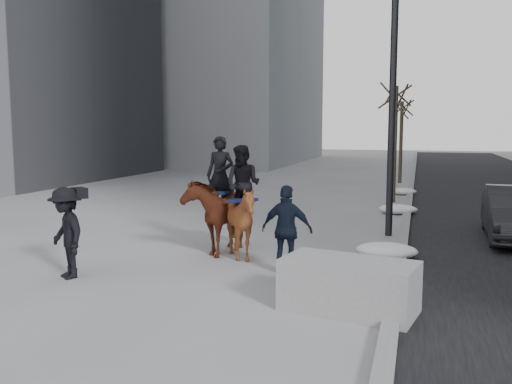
% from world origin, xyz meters
% --- Properties ---
extents(ground, '(120.00, 120.00, 0.00)m').
position_xyz_m(ground, '(0.00, 0.00, 0.00)').
color(ground, gray).
rests_on(ground, ground).
extents(curb, '(0.25, 90.00, 0.12)m').
position_xyz_m(curb, '(3.00, 10.00, 0.06)').
color(curb, gray).
rests_on(curb, ground).
extents(planter, '(2.21, 1.41, 0.82)m').
position_xyz_m(planter, '(2.33, -1.48, 0.41)').
color(planter, gray).
rests_on(planter, ground).
extents(tree_near, '(1.20, 1.20, 4.91)m').
position_xyz_m(tree_near, '(2.40, 11.54, 2.45)').
color(tree_near, '#352B1F').
rests_on(tree_near, ground).
extents(tree_far, '(1.20, 1.20, 4.64)m').
position_xyz_m(tree_far, '(2.40, 19.01, 2.32)').
color(tree_far, '#33281E').
rests_on(tree_far, ground).
extents(mounted_left, '(1.07, 2.12, 2.67)m').
position_xyz_m(mounted_left, '(-1.11, 1.85, 0.99)').
color(mounted_left, '#491D0E').
rests_on(mounted_left, ground).
extents(mounted_right, '(1.55, 1.69, 2.49)m').
position_xyz_m(mounted_right, '(-0.36, 1.28, 1.00)').
color(mounted_right, '#512B10').
rests_on(mounted_right, ground).
extents(feeder, '(1.05, 0.89, 1.75)m').
position_xyz_m(feeder, '(0.88, 0.40, 0.88)').
color(feeder, black).
rests_on(feeder, ground).
extents(camera_crew, '(1.30, 1.18, 1.75)m').
position_xyz_m(camera_crew, '(-3.08, -1.12, 0.89)').
color(camera_crew, black).
rests_on(camera_crew, ground).
extents(lamppost, '(0.25, 1.21, 9.09)m').
position_xyz_m(lamppost, '(2.60, 4.77, 4.99)').
color(lamppost, black).
rests_on(lamppost, ground).
extents(snow_piles, '(1.34, 12.53, 0.34)m').
position_xyz_m(snow_piles, '(2.70, 7.41, 0.16)').
color(snow_piles, white).
rests_on(snow_piles, ground).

